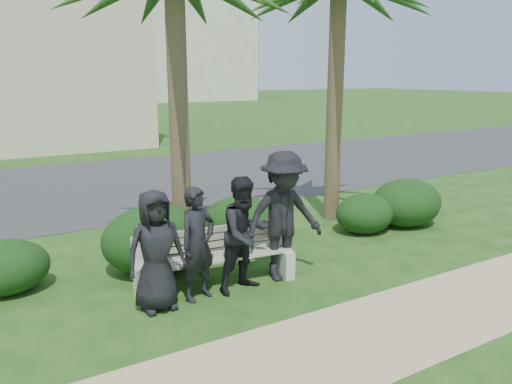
% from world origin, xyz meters
% --- Properties ---
extents(ground, '(160.00, 160.00, 0.00)m').
position_xyz_m(ground, '(0.00, 0.00, 0.00)').
color(ground, '#1B3E11').
rests_on(ground, ground).
extents(footpath, '(30.00, 1.60, 0.01)m').
position_xyz_m(footpath, '(0.00, -1.80, 0.00)').
color(footpath, tan).
rests_on(footpath, ground).
extents(asphalt_street, '(160.00, 8.00, 0.01)m').
position_xyz_m(asphalt_street, '(0.00, 8.00, 0.00)').
color(asphalt_street, '#2D2D30').
rests_on(asphalt_street, ground).
extents(stucco_bldg_right, '(8.40, 8.40, 7.30)m').
position_xyz_m(stucco_bldg_right, '(-1.00, 18.00, 3.66)').
color(stucco_bldg_right, beige).
rests_on(stucco_bldg_right, ground).
extents(park_bench, '(2.31, 0.77, 0.79)m').
position_xyz_m(park_bench, '(-1.13, 0.38, 0.36)').
color(park_bench, '#A39688').
rests_on(park_bench, ground).
extents(man_a, '(0.78, 0.52, 1.56)m').
position_xyz_m(man_a, '(-2.07, 0.11, 0.78)').
color(man_a, black).
rests_on(man_a, ground).
extents(man_b, '(0.65, 0.52, 1.53)m').
position_xyz_m(man_b, '(-1.50, 0.12, 0.77)').
color(man_b, black).
rests_on(man_b, ground).
extents(man_c, '(0.87, 0.73, 1.61)m').
position_xyz_m(man_c, '(-0.82, 0.05, 0.80)').
color(man_c, black).
rests_on(man_c, ground).
extents(man_d, '(1.29, 0.83, 1.89)m').
position_xyz_m(man_d, '(-0.15, 0.11, 0.95)').
color(man_d, black).
rests_on(man_d, ground).
extents(hedge_a, '(1.16, 0.96, 0.76)m').
position_xyz_m(hedge_a, '(-3.69, 1.66, 0.38)').
color(hedge_a, black).
rests_on(hedge_a, ground).
extents(hedge_b, '(1.61, 1.33, 1.05)m').
position_xyz_m(hedge_b, '(-1.65, 1.38, 0.53)').
color(hedge_b, black).
rests_on(hedge_b, ground).
extents(hedge_d, '(1.42, 1.17, 0.92)m').
position_xyz_m(hedge_d, '(-0.02, 1.65, 0.46)').
color(hedge_d, black).
rests_on(hedge_d, ground).
extents(hedge_e, '(1.17, 0.97, 0.76)m').
position_xyz_m(hedge_e, '(2.43, 1.18, 0.38)').
color(hedge_e, black).
rests_on(hedge_e, ground).
extents(hedge_f, '(1.48, 1.22, 0.96)m').
position_xyz_m(hedge_f, '(3.47, 1.10, 0.48)').
color(hedge_f, black).
rests_on(hedge_f, ground).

